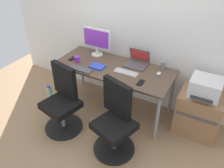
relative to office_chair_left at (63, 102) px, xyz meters
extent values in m
plane|color=#9E7A56|center=(0.43, 0.68, -0.42)|extent=(5.28, 5.28, 0.00)
cube|color=white|center=(0.43, 1.13, 0.88)|extent=(4.40, 0.04, 2.60)
cube|color=brown|center=(0.43, 0.68, 0.31)|extent=(1.73, 0.74, 0.03)
cylinder|color=gray|center=(-0.39, 0.37, -0.06)|extent=(0.04, 0.04, 0.72)
cylinder|color=gray|center=(1.24, 0.37, -0.06)|extent=(0.04, 0.04, 0.72)
cylinder|color=gray|center=(-0.39, 1.00, -0.06)|extent=(0.04, 0.04, 0.72)
cylinder|color=gray|center=(1.24, 1.00, -0.06)|extent=(0.04, 0.04, 0.72)
cylinder|color=black|center=(0.01, -0.06, -0.41)|extent=(0.54, 0.54, 0.03)
cylinder|color=gray|center=(0.01, -0.06, -0.22)|extent=(0.05, 0.05, 0.34)
cube|color=black|center=(0.01, -0.06, -0.01)|extent=(0.52, 0.52, 0.09)
cube|color=black|center=(-0.02, 0.12, 0.28)|extent=(0.43, 0.15, 0.48)
cylinder|color=black|center=(0.84, -0.06, -0.41)|extent=(0.54, 0.54, 0.03)
cylinder|color=gray|center=(0.84, -0.06, -0.22)|extent=(0.05, 0.05, 0.34)
cube|color=black|center=(0.84, -0.06, -0.01)|extent=(0.55, 0.55, 0.09)
cube|color=black|center=(0.79, 0.11, 0.28)|extent=(0.42, 0.19, 0.48)
cube|color=#996B47|center=(1.68, 0.82, -0.11)|extent=(0.58, 0.46, 0.62)
cube|color=#4C4C4C|center=(1.68, 0.58, -0.02)|extent=(0.52, 0.01, 0.04)
cube|color=silver|center=(1.68, 0.82, 0.32)|extent=(0.38, 0.34, 0.24)
cube|color=#262626|center=(1.68, 0.62, 0.26)|extent=(0.27, 0.06, 0.01)
cylinder|color=#A5D8B2|center=(-0.58, 0.32, -0.28)|extent=(0.09, 0.09, 0.28)
cylinder|color=#2D59B2|center=(-0.58, 0.32, -0.13)|extent=(0.06, 0.06, 0.03)
cylinder|color=silver|center=(0.01, 0.91, 0.33)|extent=(0.18, 0.18, 0.01)
cylinder|color=silver|center=(0.01, 0.91, 0.39)|extent=(0.04, 0.04, 0.11)
cube|color=silver|center=(0.01, 0.91, 0.60)|extent=(0.48, 0.03, 0.31)
cube|color=purple|center=(0.01, 0.89, 0.60)|extent=(0.43, 0.00, 0.26)
cube|color=#4C4C51|center=(0.69, 0.86, 0.34)|extent=(0.31, 0.22, 0.02)
cube|color=#4C4C51|center=(0.69, 1.00, 0.45)|extent=(0.31, 0.07, 0.20)
cube|color=red|center=(0.69, 1.00, 0.45)|extent=(0.28, 0.06, 0.17)
cube|color=#515156|center=(0.05, 0.40, 0.34)|extent=(0.34, 0.12, 0.02)
cube|color=#B7B7B7|center=(0.66, 0.62, 0.34)|extent=(0.34, 0.12, 0.02)
ellipsoid|color=silver|center=(1.07, 0.80, 0.34)|extent=(0.06, 0.10, 0.03)
ellipsoid|color=#515156|center=(0.55, 0.39, 0.34)|extent=(0.06, 0.10, 0.03)
cylinder|color=purple|center=(-0.13, 0.56, 0.37)|extent=(0.08, 0.08, 0.09)
cylinder|color=slate|center=(1.06, 0.99, 0.38)|extent=(0.07, 0.07, 0.10)
cube|color=black|center=(-0.25, 0.61, 0.33)|extent=(0.07, 0.14, 0.01)
cube|color=black|center=(0.93, 0.49, 0.33)|extent=(0.07, 0.14, 0.01)
cube|color=blue|center=(0.22, 0.57, 0.34)|extent=(0.21, 0.15, 0.03)
camera|label=1|loc=(1.82, -1.88, 1.98)|focal=37.17mm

